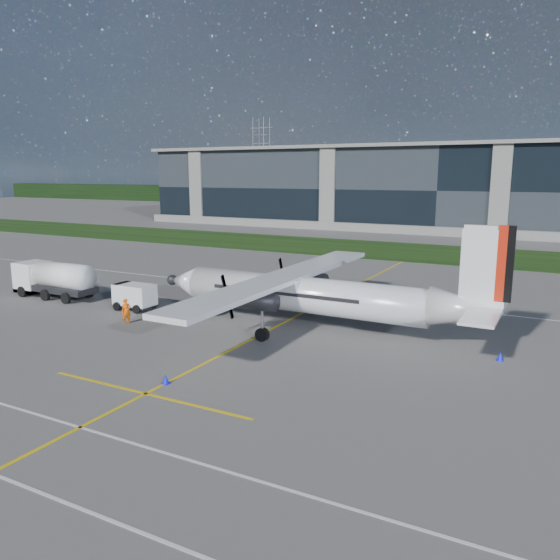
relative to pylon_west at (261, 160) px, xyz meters
name	(u,v)px	position (x,y,z in m)	size (l,w,h in m)	color
ground	(381,259)	(80.00, -110.00, -15.00)	(400.00, 400.00, 0.00)	slate
grass_strip	(399,251)	(80.00, -102.00, -14.98)	(400.00, 18.00, 0.04)	black
terminal_building	(449,189)	(80.00, -70.00, -7.50)	(120.00, 20.00, 15.00)	black
tree_line	(490,200)	(80.00, -10.00, -12.00)	(400.00, 6.00, 6.00)	black
pylon_west	(261,160)	(0.00, 0.00, 0.00)	(9.00, 4.60, 30.00)	gray
yellow_taxiway_centerline	(294,317)	(83.00, -140.00, -14.99)	(0.20, 70.00, 0.01)	yellow
turboprop_aircraft	(314,275)	(85.59, -142.23, -11.21)	(24.34, 25.24, 7.57)	white
fuel_tanker_truck	(50,279)	(61.54, -143.64, -13.46)	(8.19, 2.66, 3.07)	white
baggage_tug	(135,297)	(70.99, -143.62, -14.01)	(3.31, 1.99, 1.99)	white
ground_crew_person	(126,309)	(73.29, -146.98, -13.98)	(0.83, 0.59, 2.04)	#F25907
safety_cone_nose_stbd	(192,303)	(74.25, -140.67, -14.75)	(0.36, 0.36, 0.50)	#0E13F2
safety_cone_stbdwing	(345,288)	(82.90, -129.58, -14.75)	(0.36, 0.36, 0.50)	#0E13F2
safety_cone_nose_port	(175,313)	(75.11, -143.89, -14.75)	(0.36, 0.36, 0.50)	#0E13F2
safety_cone_portwing	(166,379)	(83.03, -154.54, -14.75)	(0.36, 0.36, 0.50)	#0E13F2
safety_cone_tail	(500,356)	(97.47, -142.94, -14.75)	(0.36, 0.36, 0.50)	#0E13F2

